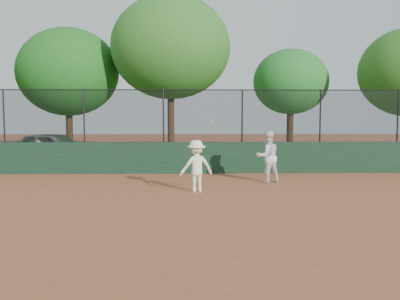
{
  "coord_description": "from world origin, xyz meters",
  "views": [
    {
      "loc": [
        0.49,
        -10.96,
        2.26
      ],
      "look_at": [
        0.8,
        2.2,
        1.2
      ],
      "focal_mm": 40.0,
      "sensor_mm": 36.0,
      "label": 1
    }
  ],
  "objects_px": {
    "parked_car": "(54,149)",
    "tree_3": "(291,82)",
    "player_second": "(267,157)",
    "tree_1": "(68,72)",
    "player_main": "(196,166)",
    "tree_2": "(171,47)"
  },
  "relations": [
    {
      "from": "player_main",
      "to": "tree_1",
      "type": "distance_m",
      "value": 13.13
    },
    {
      "from": "parked_car",
      "to": "tree_3",
      "type": "xyz_separation_m",
      "value": [
        11.38,
        4.08,
        3.22
      ]
    },
    {
      "from": "player_second",
      "to": "tree_1",
      "type": "xyz_separation_m",
      "value": [
        -8.92,
        8.98,
        3.59
      ]
    },
    {
      "from": "tree_1",
      "to": "tree_3",
      "type": "height_order",
      "value": "tree_1"
    },
    {
      "from": "tree_2",
      "to": "tree_3",
      "type": "height_order",
      "value": "tree_2"
    },
    {
      "from": "parked_car",
      "to": "player_main",
      "type": "xyz_separation_m",
      "value": [
        6.18,
        -6.85,
        0.01
      ]
    },
    {
      "from": "tree_1",
      "to": "tree_3",
      "type": "relative_size",
      "value": 1.18
    },
    {
      "from": "tree_2",
      "to": "parked_car",
      "type": "bearing_deg",
      "value": -150.25
    },
    {
      "from": "parked_car",
      "to": "player_second",
      "type": "relative_size",
      "value": 2.56
    },
    {
      "from": "player_second",
      "to": "tree_3",
      "type": "height_order",
      "value": "tree_3"
    },
    {
      "from": "parked_car",
      "to": "tree_3",
      "type": "height_order",
      "value": "tree_3"
    },
    {
      "from": "tree_2",
      "to": "tree_3",
      "type": "distance_m",
      "value": 6.64
    },
    {
      "from": "tree_3",
      "to": "player_main",
      "type": "bearing_deg",
      "value": -115.46
    },
    {
      "from": "player_second",
      "to": "tree_1",
      "type": "distance_m",
      "value": 13.16
    },
    {
      "from": "player_second",
      "to": "tree_2",
      "type": "bearing_deg",
      "value": -84.21
    },
    {
      "from": "player_main",
      "to": "tree_2",
      "type": "distance_m",
      "value": 10.93
    },
    {
      "from": "player_main",
      "to": "tree_1",
      "type": "xyz_separation_m",
      "value": [
        -6.53,
        10.78,
        3.69
      ]
    },
    {
      "from": "parked_car",
      "to": "tree_2",
      "type": "relative_size",
      "value": 0.54
    },
    {
      "from": "parked_car",
      "to": "tree_3",
      "type": "distance_m",
      "value": 12.51
    },
    {
      "from": "tree_1",
      "to": "player_main",
      "type": "bearing_deg",
      "value": -58.81
    },
    {
      "from": "player_second",
      "to": "tree_2",
      "type": "distance_m",
      "value": 9.89
    },
    {
      "from": "player_main",
      "to": "tree_2",
      "type": "bearing_deg",
      "value": 96.62
    }
  ]
}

